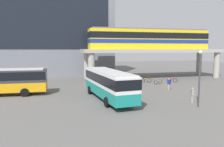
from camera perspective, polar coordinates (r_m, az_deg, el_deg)
ground_plane at (r=34.55m, az=-4.95°, el=-3.01°), size 120.00×120.00×0.00m
station_building at (r=50.27m, az=-17.70°, el=11.44°), size 29.47×11.09×20.60m
elevated_platform at (r=43.20m, az=10.35°, el=5.11°), size 26.82×7.08×5.51m
train at (r=43.00m, az=9.73°, el=8.78°), size 23.26×2.96×3.84m
bus_main at (r=24.63m, az=-0.92°, el=-2.12°), size 3.63×11.24×3.22m
bicycle_orange at (r=37.68m, az=8.70°, el=-1.72°), size 1.65×0.80×1.04m
bicycle_silver at (r=36.25m, az=11.71°, el=-2.10°), size 1.66×0.79×1.04m
bicycle_red at (r=38.58m, az=15.20°, el=-1.68°), size 1.79×0.16×1.04m
pedestrian_waiting_near_stop at (r=24.82m, az=19.90°, el=-5.38°), size 0.38×0.46×1.58m
pedestrian_near_building at (r=31.52m, az=14.37°, el=-2.73°), size 0.42×0.48×1.60m
pedestrian_at_kerb at (r=34.04m, az=-3.03°, el=-1.81°), size 0.47×0.40×1.67m
lamp_post at (r=22.80m, az=21.55°, el=0.02°), size 0.36×0.36×5.48m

